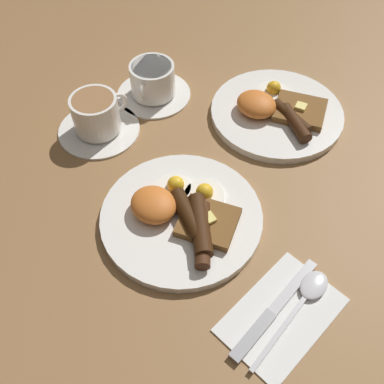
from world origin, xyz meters
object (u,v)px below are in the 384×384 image
Objects in this scene: teacup_far at (153,83)px; spoon at (307,294)px; breakfast_plate_far at (277,111)px; teacup_near at (97,118)px; knife at (271,313)px; breakfast_plate_near at (182,215)px.

teacup_far is 0.82× the size of spoon.
teacup_near reaches higher than breakfast_plate_far.
knife is 0.06m from spoon.
spoon is (0.02, 0.06, 0.00)m from knife.
knife is at bearing -5.99° from teacup_near.
teacup_near reaches higher than teacup_far.
knife is (0.26, -0.33, -0.01)m from breakfast_plate_far.
knife is (0.48, -0.19, -0.03)m from teacup_far.
breakfast_plate_near is at bearing -32.29° from teacup_far.
spoon is at bearing 1.19° from teacup_near.
teacup_near is 0.14m from teacup_far.
knife is at bearing -22.00° from teacup_far.
breakfast_plate_far is at bearing 31.57° from teacup_far.
breakfast_plate_far is 0.42m from knife.
breakfast_plate_near is 0.21m from knife.
breakfast_plate_near is 0.23m from spoon.
spoon reaches higher than knife.
spoon is (0.28, -0.27, -0.01)m from breakfast_plate_far.
knife is at bearing -5.86° from breakfast_plate_near.
breakfast_plate_far is 0.39m from spoon.
breakfast_plate_far is at bearing 34.16° from knife.
breakfast_plate_near reaches higher than knife.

